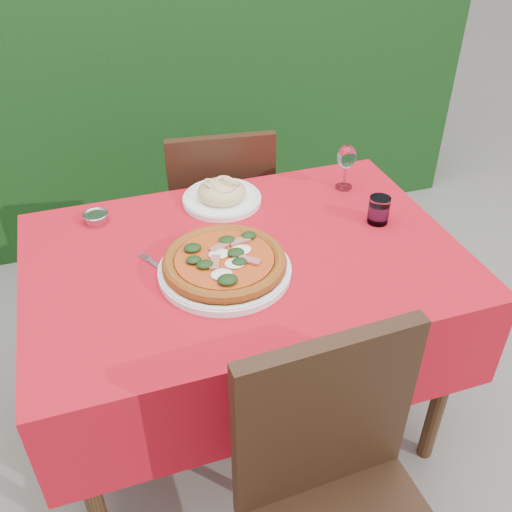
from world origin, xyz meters
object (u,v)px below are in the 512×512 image
object	(u,v)px
chair_far	(220,213)
pasta_plate	(222,195)
wine_glass	(346,158)
steel_ramekin	(96,218)
water_glass	(379,211)
chair_near	(341,502)
pizza_plate	(225,264)
fork	(162,269)

from	to	relation	value
chair_far	pasta_plate	world-z (taller)	chair_far
wine_glass	steel_ramekin	distance (m)	0.84
water_glass	wine_glass	xyz separation A→B (m)	(-0.01, 0.23, 0.07)
pasta_plate	wine_glass	bearing A→B (deg)	-5.53
chair_near	pizza_plate	xyz separation A→B (m)	(-0.09, 0.61, 0.24)
chair_far	pasta_plate	size ratio (longest dim) A/B	3.37
water_glass	pizza_plate	bearing A→B (deg)	-168.94
pasta_plate	steel_ramekin	bearing A→B (deg)	179.05
chair_near	wine_glass	size ratio (longest dim) A/B	5.86
pasta_plate	wine_glass	xyz separation A→B (m)	(0.43, -0.04, 0.09)
chair_far	fork	xyz separation A→B (m)	(-0.33, -0.62, 0.25)
chair_near	fork	distance (m)	0.76
fork	chair_near	bearing A→B (deg)	-95.53
chair_far	steel_ramekin	size ratio (longest dim) A/B	12.11
steel_ramekin	fork	bearing A→B (deg)	-64.68
pizza_plate	wine_glass	distance (m)	0.63
water_glass	fork	bearing A→B (deg)	-177.19
fork	steel_ramekin	xyz separation A→B (m)	(-0.15, 0.31, 0.01)
chair_far	wine_glass	distance (m)	0.61
wine_glass	chair_far	bearing A→B (deg)	135.19
chair_far	pizza_plate	world-z (taller)	chair_far
pizza_plate	wine_glass	world-z (taller)	wine_glass
chair_near	pizza_plate	size ratio (longest dim) A/B	2.53
pasta_plate	pizza_plate	bearing A→B (deg)	-104.46
pasta_plate	steel_ramekin	world-z (taller)	pasta_plate
pasta_plate	water_glass	size ratio (longest dim) A/B	3.00
chair_far	pasta_plate	xyz separation A→B (m)	(-0.07, -0.31, 0.27)
water_glass	steel_ramekin	world-z (taller)	water_glass
water_glass	steel_ramekin	distance (m)	0.89
pizza_plate	water_glass	bearing A→B (deg)	11.06
pasta_plate	chair_near	bearing A→B (deg)	-90.68
pizza_plate	steel_ramekin	world-z (taller)	pizza_plate
chair_near	pasta_plate	distance (m)	1.02
chair_near	steel_ramekin	bearing A→B (deg)	109.36
chair_far	pizza_plate	bearing A→B (deg)	83.18
chair_far	wine_glass	bearing A→B (deg)	142.04
steel_ramekin	water_glass	bearing A→B (deg)	-18.39
chair_near	pasta_plate	bearing A→B (deg)	86.91
pasta_plate	fork	distance (m)	0.40
chair_near	pizza_plate	bearing A→B (deg)	95.53
fork	chair_far	bearing A→B (deg)	36.25
chair_near	steel_ramekin	size ratio (longest dim) A/B	12.87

